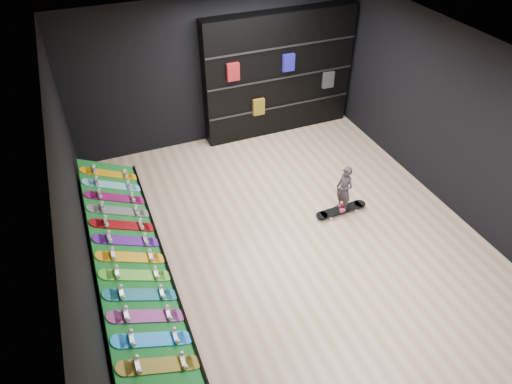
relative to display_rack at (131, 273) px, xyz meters
name	(u,v)px	position (x,y,z in m)	size (l,w,h in m)	color
floor	(289,239)	(2.55, 0.00, -0.25)	(6.00, 7.00, 0.01)	beige
ceiling	(299,66)	(2.55, 0.00, 2.75)	(6.00, 7.00, 0.01)	white
wall_back	(217,71)	(2.55, 3.50, 1.25)	(6.00, 0.02, 3.00)	black
wall_front	(465,375)	(2.55, -3.50, 1.25)	(6.00, 0.02, 3.00)	black
wall_left	(77,217)	(-0.45, 0.00, 1.25)	(0.02, 7.00, 3.00)	black
wall_right	(458,125)	(5.55, 0.00, 1.25)	(0.02, 7.00, 3.00)	black
display_rack	(131,273)	(0.00, 0.00, 0.00)	(0.90, 4.50, 0.50)	black
turf_ramp	(129,250)	(0.05, 0.00, 0.46)	(1.00, 4.50, 0.04)	#0D561B
back_shelving	(279,74)	(3.83, 3.32, 1.04)	(3.24, 0.38, 2.59)	black
floor_skateboard	(341,211)	(3.69, 0.25, -0.20)	(0.98, 0.22, 0.09)	black
child	(343,197)	(3.69, 0.25, 0.10)	(0.20, 0.14, 0.53)	black
display_board_0	(160,365)	(0.06, -1.90, 0.49)	(0.98, 0.22, 0.09)	yellow
display_board_1	(153,340)	(0.06, -1.55, 0.49)	(0.98, 0.22, 0.09)	blue
display_board_2	(147,316)	(0.06, -1.21, 0.49)	(0.98, 0.22, 0.09)	#2626BF
display_board_3	(141,295)	(0.06, -0.86, 0.49)	(0.98, 0.22, 0.09)	#0C8C99
display_board_4	(136,275)	(0.06, -0.52, 0.49)	(0.98, 0.22, 0.09)	green
display_board_5	(131,257)	(0.06, -0.17, 0.49)	(0.98, 0.22, 0.09)	yellow
display_board_6	(127,241)	(0.06, 0.17, 0.49)	(0.98, 0.22, 0.09)	purple
display_board_7	(123,225)	(0.06, 0.52, 0.49)	(0.98, 0.22, 0.09)	red
display_board_8	(119,211)	(0.06, 0.86, 0.49)	(0.98, 0.22, 0.09)	black
display_board_9	(116,198)	(0.06, 1.21, 0.49)	(0.98, 0.22, 0.09)	#E5198C
display_board_10	(112,185)	(0.06, 1.55, 0.49)	(0.98, 0.22, 0.09)	#0CB2E5
display_board_11	(109,174)	(0.06, 1.90, 0.49)	(0.98, 0.22, 0.09)	orange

